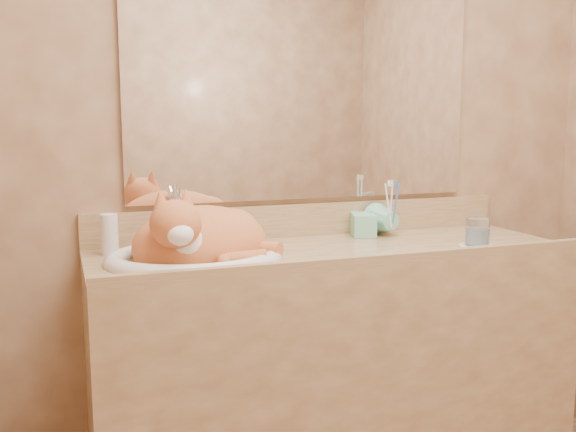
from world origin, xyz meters
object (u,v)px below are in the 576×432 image
object	(u,v)px
cat	(199,236)
soap_dispenser	(366,214)
water_glass	(478,232)
vanity_counter	(333,370)
sink_basin	(195,234)
toothbrush_cup	(392,223)

from	to	relation	value
cat	soap_dispenser	world-z (taller)	cat
water_glass	vanity_counter	bearing A→B (deg)	161.44
vanity_counter	sink_basin	size ratio (longest dim) A/B	3.00
water_glass	cat	bearing A→B (deg)	171.14
sink_basin	toothbrush_cup	bearing A→B (deg)	21.30
cat	toothbrush_cup	xyz separation A→B (m)	(0.74, 0.13, -0.02)
sink_basin	toothbrush_cup	world-z (taller)	sink_basin
soap_dispenser	sink_basin	bearing A→B (deg)	-149.68
soap_dispenser	water_glass	bearing A→B (deg)	-28.05
soap_dispenser	toothbrush_cup	distance (m)	0.11
vanity_counter	soap_dispenser	size ratio (longest dim) A/B	8.62
sink_basin	soap_dispenser	size ratio (longest dim) A/B	2.87
sink_basin	toothbrush_cup	size ratio (longest dim) A/B	4.56
cat	soap_dispenser	bearing A→B (deg)	2.32
toothbrush_cup	cat	bearing A→B (deg)	-169.98
sink_basin	cat	world-z (taller)	cat
sink_basin	soap_dispenser	bearing A→B (deg)	23.51
sink_basin	toothbrush_cup	xyz separation A→B (m)	(0.75, 0.14, -0.03)
sink_basin	toothbrush_cup	distance (m)	0.77
vanity_counter	toothbrush_cup	xyz separation A→B (m)	(0.28, 0.12, 0.48)
cat	water_glass	size ratio (longest dim) A/B	4.70
sink_basin	water_glass	distance (m)	0.94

